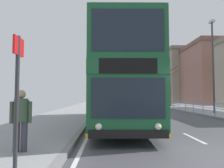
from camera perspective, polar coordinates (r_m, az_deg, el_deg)
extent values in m
cube|color=silver|center=(8.53, 21.35, -13.55)|extent=(0.12, 2.00, 0.00)
cube|color=silver|center=(13.05, 13.03, -10.05)|extent=(0.12, 2.00, 0.00)
cube|color=silver|center=(17.71, 9.10, -8.29)|extent=(0.12, 2.00, 0.00)
cube|color=silver|center=(22.44, 6.83, -7.25)|extent=(0.12, 2.00, 0.00)
cube|color=silver|center=(27.19, 5.36, -6.57)|extent=(0.12, 2.00, 0.00)
cube|color=silver|center=(31.95, 4.33, -6.09)|extent=(0.12, 2.00, 0.00)
cube|color=silver|center=(36.72, 3.57, -5.73)|extent=(0.12, 2.00, 0.00)
cube|color=silver|center=(41.50, 2.98, -5.45)|extent=(0.12, 2.00, 0.00)
cube|color=silver|center=(46.29, 2.52, -5.24)|extent=(0.12, 2.00, 0.00)
cube|color=silver|center=(51.07, 2.14, -5.06)|extent=(0.12, 2.00, 0.00)
cube|color=silver|center=(55.86, 1.83, -4.91)|extent=(0.12, 2.00, 0.00)
cube|color=silver|center=(5.43, -9.71, -19.85)|extent=(0.12, 133.00, 0.00)
cube|color=gray|center=(5.47, -13.55, -18.95)|extent=(0.20, 140.00, 0.14)
cube|color=#19512D|center=(11.60, 2.11, -4.69)|extent=(2.65, 10.96, 1.85)
cube|color=#19512D|center=(11.63, 2.10, 1.06)|extent=(2.66, 11.02, 0.48)
cube|color=#19512D|center=(11.76, 2.09, 6.34)|extent=(2.65, 10.96, 1.69)
cube|color=#154527|center=(11.94, 2.08, 10.52)|extent=(2.57, 10.63, 0.08)
cube|color=#19232D|center=(6.13, 4.46, -3.83)|extent=(2.17, 0.07, 1.18)
cube|color=black|center=(6.19, 4.42, 4.94)|extent=(1.73, 0.06, 0.46)
cube|color=#19232D|center=(6.44, 4.38, 14.53)|extent=(2.17, 0.07, 1.28)
cube|color=black|center=(6.22, 4.51, -13.50)|extent=(2.34, 0.12, 0.24)
cube|color=yellow|center=(11.65, 2.12, -8.94)|extent=(2.68, 11.02, 0.10)
cube|color=#19232D|center=(11.99, 8.01, -3.38)|extent=(0.16, 8.52, 0.96)
cube|color=#19232D|center=(11.90, 8.13, 6.67)|extent=(0.19, 9.83, 1.01)
cube|color=#19232D|center=(11.88, -3.97, -3.40)|extent=(0.16, 8.52, 0.96)
cube|color=#19232D|center=(11.78, -4.01, 6.74)|extent=(0.19, 9.83, 1.01)
sphere|color=white|center=(6.31, 12.49, -11.27)|extent=(0.20, 0.20, 0.20)
sphere|color=white|center=(6.16, -3.67, -11.53)|extent=(0.20, 0.20, 0.20)
cube|color=#19232D|center=(7.69, 12.91, -6.27)|extent=(0.04, 0.90, 1.59)
cylinder|color=black|center=(8.56, 11.22, -10.18)|extent=(0.32, 1.04, 1.04)
cylinder|color=black|center=(8.41, -5.04, -10.35)|extent=(0.32, 1.04, 1.04)
cylinder|color=black|center=(15.27, 5.97, -7.17)|extent=(0.32, 1.04, 1.04)
cylinder|color=black|center=(15.19, -3.00, -7.21)|extent=(0.32, 1.04, 1.04)
cube|color=#19512D|center=(34.34, 8.89, -2.99)|extent=(2.64, 9.49, 2.81)
cube|color=#19232D|center=(34.15, 6.79, -2.35)|extent=(0.13, 8.04, 1.35)
cube|color=#19232D|center=(34.58, 10.96, -2.32)|extent=(0.13, 8.04, 1.35)
cube|color=#19232D|center=(39.03, 7.73, -2.62)|extent=(2.16, 0.06, 1.69)
cylinder|color=black|center=(36.88, 6.35, -4.97)|extent=(0.29, 0.96, 0.96)
cylinder|color=black|center=(37.25, 10.04, -4.92)|extent=(0.29, 0.96, 0.96)
cylinder|color=black|center=(31.27, 7.62, -5.26)|extent=(0.29, 0.96, 0.96)
cylinder|color=black|center=(31.71, 11.95, -5.19)|extent=(0.29, 0.96, 0.96)
cylinder|color=#598CC6|center=(16.55, 26.30, -6.18)|extent=(0.05, 0.05, 0.98)
cylinder|color=#598CC6|center=(18.20, 23.59, -5.95)|extent=(0.05, 0.05, 0.98)
cylinder|color=#598CC6|center=(19.88, 21.33, -5.76)|extent=(0.05, 0.05, 0.98)
cylinder|color=#598CC6|center=(21.59, 19.43, -5.58)|extent=(0.05, 0.05, 0.98)
cylinder|color=#598CC6|center=(23.31, 17.81, -5.43)|extent=(0.05, 0.05, 0.98)
cylinder|color=#598CC6|center=(25.06, 16.42, -5.30)|extent=(0.05, 0.05, 0.98)
cylinder|color=#598CC6|center=(26.82, 15.20, -5.18)|extent=(0.05, 0.05, 0.98)
cylinder|color=#598CC6|center=(28.58, 14.14, -5.07)|extent=(0.05, 0.05, 0.98)
cylinder|color=#598CC6|center=(30.36, 13.20, -4.98)|extent=(0.05, 0.05, 0.98)
cylinder|color=#598CC6|center=(32.14, 12.37, -4.89)|extent=(0.05, 0.05, 0.98)
cylinder|color=#598CC6|center=(33.93, 11.62, -4.81)|extent=(0.05, 0.05, 0.98)
cylinder|color=#598CC6|center=(19.86, 21.31, -4.49)|extent=(0.04, 29.45, 0.04)
cylinder|color=#598CC6|center=(19.88, 21.33, -5.62)|extent=(0.04, 29.45, 0.04)
cylinder|color=#383842|center=(5.93, -22.86, -12.85)|extent=(0.18, 0.18, 0.81)
cylinder|color=#383842|center=(5.97, -24.66, -12.74)|extent=(0.18, 0.18, 0.81)
cylinder|color=#384C38|center=(5.87, -23.62, -6.50)|extent=(0.39, 0.39, 0.58)
cylinder|color=#384C38|center=(5.83, -21.50, -7.16)|extent=(0.12, 0.12, 0.55)
cylinder|color=#384C38|center=(5.93, -25.72, -7.00)|extent=(0.12, 0.12, 0.55)
sphere|color=tan|center=(5.86, -23.52, -2.59)|extent=(0.25, 0.25, 0.22)
cube|color=#236638|center=(6.13, -23.08, -6.19)|extent=(0.31, 0.22, 0.44)
cylinder|color=#2D2D33|center=(4.44, -24.60, -4.50)|extent=(0.08, 0.08, 2.59)
cube|color=red|center=(4.57, -24.16, 9.38)|extent=(0.04, 0.44, 0.36)
cylinder|color=#38383D|center=(19.42, 25.89, 4.07)|extent=(0.14, 0.14, 7.60)
cube|color=#B2B2AD|center=(20.28, 25.60, 15.13)|extent=(0.28, 0.60, 0.20)
cylinder|color=#4C3D2D|center=(44.29, 10.62, -1.38)|extent=(0.42, 0.42, 5.73)
cylinder|color=#4C3D2D|center=(43.96, 11.07, 0.46)|extent=(0.62, 1.01, 1.91)
cylinder|color=#4C3D2D|center=(44.99, 10.09, 1.89)|extent=(0.63, 1.31, 1.35)
cylinder|color=#4C3D2D|center=(44.94, 10.80, 2.33)|extent=(0.64, 0.93, 1.63)
cylinder|color=#4C3D2D|center=(44.11, 11.35, 1.34)|extent=(1.10, 0.92, 1.54)
cylinder|color=#4C3D2D|center=(44.33, 11.29, 2.64)|extent=(1.08, 0.65, 1.52)
cylinder|color=#4C3D2D|center=(44.03, 10.67, 2.40)|extent=(0.14, 0.99, 1.37)
cylinder|color=#4C3D2D|center=(43.95, 11.00, 2.60)|extent=(0.55, 1.33, 1.94)
cylinder|color=brown|center=(31.97, 15.50, -0.72)|extent=(0.35, 0.35, 5.59)
cylinder|color=brown|center=(32.19, 14.85, 1.92)|extent=(0.68, 0.53, 1.32)
cylinder|color=brown|center=(32.74, 14.89, 1.98)|extent=(0.32, 1.53, 1.46)
cylinder|color=brown|center=(32.30, 16.48, 4.06)|extent=(1.27, 0.29, 0.85)
cylinder|color=brown|center=(32.58, 13.96, 4.21)|extent=(1.51, 1.29, 1.30)
cylinder|color=brown|center=(31.69, 14.20, 0.94)|extent=(1.60, 0.35, 0.83)
cylinder|color=brown|center=(33.01, 16.44, 2.79)|extent=(1.71, 1.47, 1.22)
cube|color=#936656|center=(44.05, 25.84, 1.94)|extent=(9.48, 11.68, 10.67)
cube|color=brown|center=(44.89, 25.65, 9.18)|extent=(9.86, 12.15, 0.70)
cube|color=gray|center=(55.08, 18.52, 1.27)|extent=(9.96, 16.31, 11.60)
cube|color=#6D6357|center=(55.89, 18.40, 7.57)|extent=(10.36, 16.96, 0.70)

